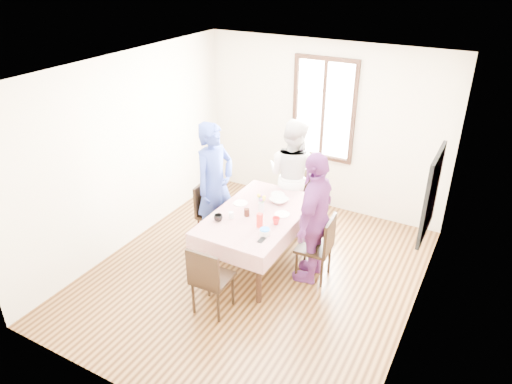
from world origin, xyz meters
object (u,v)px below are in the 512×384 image
at_px(chair_left, 214,214).
at_px(chair_near, 212,278).
at_px(person_left, 214,185).
at_px(person_right, 314,218).
at_px(dining_table, 258,238).
at_px(chair_far, 292,199).
at_px(person_far, 293,175).
at_px(chair_right, 314,247).

height_order(chair_left, chair_near, same).
relative_size(person_left, person_right, 1.04).
relative_size(dining_table, person_left, 0.88).
bearing_deg(chair_far, chair_left, 49.40).
bearing_deg(person_far, person_right, 134.42).
bearing_deg(person_left, person_far, -28.02).
distance_m(chair_near, person_left, 1.55).
height_order(chair_far, chair_near, same).
height_order(person_far, person_right, person_right).
distance_m(chair_left, chair_right, 1.60).
xyz_separation_m(chair_left, person_left, (0.02, 0.00, 0.47)).
bearing_deg(person_left, chair_left, 101.60).
bearing_deg(dining_table, chair_far, 90.00).
relative_size(chair_left, chair_far, 1.00).
distance_m(chair_right, person_right, 0.43).
relative_size(chair_left, chair_near, 1.00).
relative_size(chair_far, person_far, 0.53).
xyz_separation_m(chair_left, chair_right, (1.59, -0.10, 0.00)).
relative_size(dining_table, chair_far, 1.77).
relative_size(person_left, person_far, 1.06).
distance_m(chair_right, person_left, 1.64).
bearing_deg(dining_table, chair_right, 3.62).
bearing_deg(chair_near, person_far, 88.05).
bearing_deg(person_left, chair_right, -82.06).
distance_m(chair_far, person_left, 1.32).
distance_m(dining_table, chair_far, 1.11).
distance_m(chair_left, chair_far, 1.24).
bearing_deg(chair_far, dining_table, 89.18).
relative_size(dining_table, person_far, 0.93).
height_order(chair_near, person_left, person_left).
bearing_deg(dining_table, person_far, 90.00).
height_order(dining_table, chair_left, chair_left).
bearing_deg(chair_near, chair_right, 53.52).
bearing_deg(chair_right, chair_near, 141.29).
relative_size(chair_right, person_left, 0.49).
distance_m(person_left, person_right, 1.55).
height_order(chair_left, chair_far, same).
bearing_deg(person_far, chair_right, 135.16).
relative_size(dining_table, chair_near, 1.77).
bearing_deg(chair_left, person_left, 85.01).
bearing_deg(person_right, chair_far, -146.73).
xyz_separation_m(dining_table, chair_near, (-0.00, -1.11, 0.08)).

